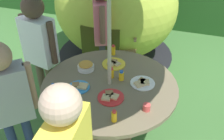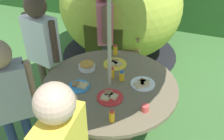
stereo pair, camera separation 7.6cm
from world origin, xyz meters
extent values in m
cube|color=#3D6B33|center=(0.00, 0.00, -0.01)|extent=(10.00, 10.00, 0.02)
cylinder|color=tan|center=(0.00, 0.00, 0.01)|extent=(0.54, 0.54, 0.03)
cylinder|color=tan|center=(0.00, 0.00, 0.32)|extent=(0.13, 0.13, 0.64)
cylinder|color=#75664C|center=(0.00, 0.00, 0.66)|extent=(1.35, 1.35, 0.04)
cylinder|color=#B7AD8C|center=(0.00, 0.00, 1.18)|extent=(0.04, 0.04, 2.35)
cylinder|color=#93704C|center=(-0.37, 0.90, 0.23)|extent=(0.04, 0.04, 0.45)
cylinder|color=#93704C|center=(0.02, 0.97, 0.23)|extent=(0.04, 0.04, 0.45)
cylinder|color=#93704C|center=(-0.45, 1.28, 0.23)|extent=(0.04, 0.04, 0.45)
cylinder|color=#93704C|center=(-0.05, 1.35, 0.23)|extent=(0.04, 0.04, 0.45)
cube|color=#93704C|center=(-0.21, 1.13, 0.47)|extent=(0.51, 0.50, 0.04)
cube|color=#93704C|center=(-0.25, 1.32, 0.76)|extent=(0.44, 0.12, 0.54)
cube|color=#93704C|center=(-0.41, 1.09, 0.69)|extent=(0.11, 0.43, 0.03)
cube|color=#93704C|center=(-0.01, 1.16, 0.69)|extent=(0.11, 0.43, 0.03)
ellipsoid|color=#B2C63F|center=(-0.48, 1.71, 0.83)|extent=(1.98, 1.77, 1.65)
cylinder|color=black|center=(-0.48, 1.71, 0.01)|extent=(2.03, 2.03, 0.01)
cube|color=#3E4516|center=(-0.44, 0.90, 0.46)|extent=(0.53, 0.06, 0.74)
cylinder|color=#3F3F47|center=(-0.47, 1.03, 0.32)|extent=(0.09, 0.09, 0.63)
cylinder|color=#3F3F47|center=(-0.40, 0.88, 0.32)|extent=(0.09, 0.09, 0.63)
cube|color=#EA727F|center=(-0.44, 0.95, 0.90)|extent=(0.33, 0.42, 0.53)
cylinder|color=brown|center=(-0.52, 1.14, 0.93)|extent=(0.07, 0.07, 0.48)
cylinder|color=brown|center=(-0.35, 0.77, 0.93)|extent=(0.07, 0.07, 0.48)
cylinder|color=brown|center=(-0.97, 0.23, 0.32)|extent=(0.09, 0.09, 0.64)
cylinder|color=brown|center=(-0.82, 0.19, 0.32)|extent=(0.09, 0.09, 0.64)
cube|color=white|center=(-0.89, 0.21, 0.90)|extent=(0.40, 0.28, 0.54)
cylinder|color=#4C3828|center=(-1.09, 0.26, 0.93)|extent=(0.07, 0.07, 0.48)
cylinder|color=#4C3828|center=(-0.70, 0.16, 0.93)|extent=(0.07, 0.07, 0.48)
sphere|color=#4C3828|center=(-0.89, 0.21, 1.29)|extent=(0.24, 0.24, 0.24)
cylinder|color=navy|center=(-0.62, -0.58, 0.30)|extent=(0.08, 0.08, 0.61)
cube|color=#99999E|center=(-0.67, -0.63, 0.86)|extent=(0.39, 0.38, 0.51)
cylinder|color=tan|center=(-0.53, -0.50, 0.89)|extent=(0.07, 0.07, 0.46)
cylinder|color=#D8B293|center=(0.05, -0.80, 0.92)|extent=(0.07, 0.07, 0.48)
sphere|color=#D8B293|center=(0.06, -1.00, 1.28)|extent=(0.24, 0.24, 0.24)
cylinder|color=white|center=(-0.32, 0.16, 0.70)|extent=(0.18, 0.18, 0.05)
ellipsoid|color=gold|center=(-0.32, 0.16, 0.75)|extent=(0.15, 0.15, 0.04)
cylinder|color=#338CD8|center=(-0.26, -0.16, 0.69)|extent=(0.21, 0.21, 0.01)
cube|color=tan|center=(-0.22, -0.14, 0.70)|extent=(0.09, 0.09, 0.02)
cube|color=#9E7547|center=(-0.30, -0.15, 0.70)|extent=(0.09, 0.09, 0.02)
cylinder|color=yellow|center=(-0.07, 0.35, 0.69)|extent=(0.26, 0.26, 0.01)
cube|color=tan|center=(-0.03, 0.33, 0.70)|extent=(0.09, 0.09, 0.02)
cube|color=#9E7547|center=(-0.08, 0.37, 0.70)|extent=(0.08, 0.08, 0.02)
cube|color=tan|center=(-0.08, 0.32, 0.70)|extent=(0.11, 0.11, 0.02)
cylinder|color=red|center=(0.08, -0.20, 0.69)|extent=(0.24, 0.24, 0.01)
cube|color=tan|center=(0.11, -0.20, 0.70)|extent=(0.08, 0.08, 0.02)
cube|color=#9E7547|center=(0.06, -0.17, 0.70)|extent=(0.10, 0.10, 0.02)
cube|color=tan|center=(0.05, -0.23, 0.70)|extent=(0.08, 0.08, 0.02)
cylinder|color=white|center=(0.31, 0.10, 0.69)|extent=(0.24, 0.24, 0.01)
cube|color=tan|center=(0.33, 0.11, 0.70)|extent=(0.11, 0.11, 0.02)
cube|color=#9E7547|center=(0.30, 0.13, 0.70)|extent=(0.08, 0.08, 0.02)
cube|color=tan|center=(0.29, 0.06, 0.70)|extent=(0.12, 0.12, 0.02)
cylinder|color=yellow|center=(0.09, 0.10, 0.72)|extent=(0.05, 0.05, 0.09)
cylinder|color=blue|center=(0.09, 0.10, 0.78)|extent=(0.04, 0.04, 0.02)
cylinder|color=yellow|center=(-0.45, -0.31, 0.73)|extent=(0.05, 0.05, 0.09)
cylinder|color=blue|center=(-0.45, -0.31, 0.78)|extent=(0.03, 0.03, 0.02)
cylinder|color=yellow|center=(0.20, -0.47, 0.73)|extent=(0.05, 0.05, 0.09)
cylinder|color=red|center=(0.20, -0.47, 0.78)|extent=(0.03, 0.03, 0.02)
cylinder|color=yellow|center=(-0.14, 0.55, 0.73)|extent=(0.05, 0.05, 0.11)
cylinder|color=red|center=(-0.14, 0.55, 0.80)|extent=(0.03, 0.03, 0.02)
cylinder|color=yellow|center=(-0.02, 0.11, 0.73)|extent=(0.06, 0.06, 0.10)
cylinder|color=red|center=(-0.02, 0.11, 0.79)|extent=(0.04, 0.04, 0.02)
cylinder|color=#E04C47|center=(0.42, -0.26, 0.71)|extent=(0.07, 0.07, 0.06)
camera|label=1|loc=(0.64, -1.88, 2.19)|focal=40.23mm
camera|label=2|loc=(0.71, -1.85, 2.19)|focal=40.23mm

